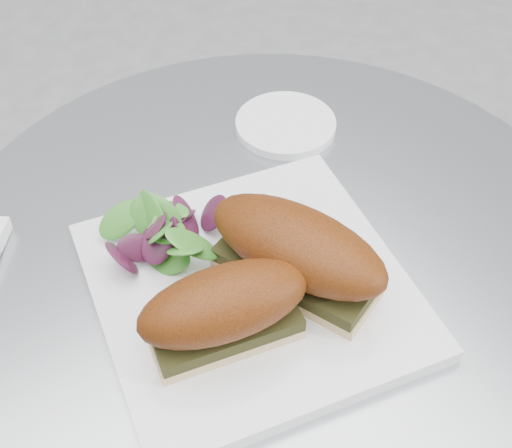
{
  "coord_description": "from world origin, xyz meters",
  "views": [
    {
      "loc": [
        -0.3,
        -0.39,
        1.28
      ],
      "look_at": [
        -0.02,
        0.0,
        0.77
      ],
      "focal_mm": 50.0,
      "sensor_mm": 36.0,
      "label": 1
    }
  ],
  "objects_px": {
    "saucer": "(286,125)",
    "plate": "(251,289)",
    "sandwich_left": "(224,309)",
    "sandwich_right": "(297,251)"
  },
  "relations": [
    {
      "from": "plate",
      "to": "saucer",
      "type": "distance_m",
      "value": 0.26
    },
    {
      "from": "plate",
      "to": "sandwich_right",
      "type": "distance_m",
      "value": 0.07
    },
    {
      "from": "sandwich_left",
      "to": "sandwich_right",
      "type": "distance_m",
      "value": 0.09
    },
    {
      "from": "plate",
      "to": "sandwich_right",
      "type": "height_order",
      "value": "sandwich_right"
    },
    {
      "from": "plate",
      "to": "sandwich_left",
      "type": "distance_m",
      "value": 0.08
    },
    {
      "from": "plate",
      "to": "sandwich_left",
      "type": "height_order",
      "value": "sandwich_left"
    },
    {
      "from": "saucer",
      "to": "plate",
      "type": "bearing_deg",
      "value": -134.1
    },
    {
      "from": "plate",
      "to": "saucer",
      "type": "height_order",
      "value": "plate"
    },
    {
      "from": "sandwich_left",
      "to": "sandwich_right",
      "type": "relative_size",
      "value": 0.84
    },
    {
      "from": "sandwich_left",
      "to": "saucer",
      "type": "height_order",
      "value": "sandwich_left"
    }
  ]
}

